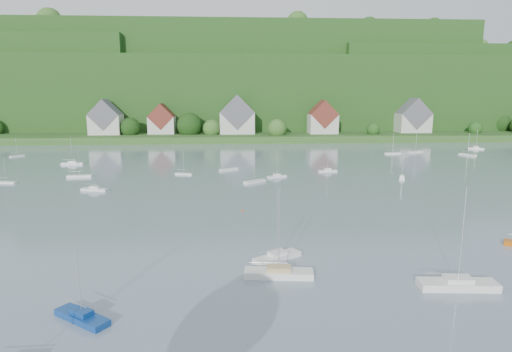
{
  "coord_description": "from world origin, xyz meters",
  "views": [
    {
      "loc": [
        2.18,
        -13.36,
        20.79
      ],
      "look_at": [
        7.29,
        75.0,
        4.0
      ],
      "focal_mm": 30.04,
      "sensor_mm": 36.0,
      "label": 1
    }
  ],
  "objects_px": {
    "near_sailboat_2": "(279,273)",
    "near_sailboat_4": "(458,284)",
    "near_sailboat_1": "(82,316)",
    "near_sailboat_3": "(277,256)"
  },
  "relations": [
    {
      "from": "near_sailboat_1",
      "to": "near_sailboat_3",
      "type": "height_order",
      "value": "near_sailboat_3"
    },
    {
      "from": "near_sailboat_2",
      "to": "near_sailboat_4",
      "type": "bearing_deg",
      "value": -6.16
    },
    {
      "from": "near_sailboat_3",
      "to": "near_sailboat_4",
      "type": "bearing_deg",
      "value": -60.09
    },
    {
      "from": "near_sailboat_2",
      "to": "near_sailboat_3",
      "type": "bearing_deg",
      "value": 91.89
    },
    {
      "from": "near_sailboat_3",
      "to": "near_sailboat_2",
      "type": "bearing_deg",
      "value": -127.79
    },
    {
      "from": "near_sailboat_1",
      "to": "near_sailboat_4",
      "type": "xyz_separation_m",
      "value": [
        38.65,
        4.49,
        0.09
      ]
    },
    {
      "from": "near_sailboat_1",
      "to": "near_sailboat_2",
      "type": "height_order",
      "value": "near_sailboat_2"
    },
    {
      "from": "near_sailboat_1",
      "to": "near_sailboat_2",
      "type": "bearing_deg",
      "value": 59.87
    },
    {
      "from": "near_sailboat_1",
      "to": "near_sailboat_2",
      "type": "distance_m",
      "value": 21.33
    },
    {
      "from": "near_sailboat_2",
      "to": "near_sailboat_3",
      "type": "xyz_separation_m",
      "value": [
        0.39,
        5.2,
        -0.06
      ]
    }
  ]
}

